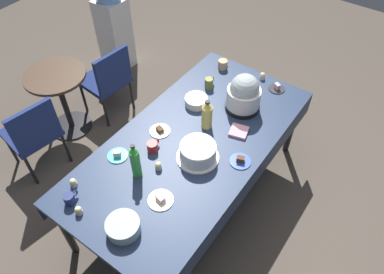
{
  "coord_description": "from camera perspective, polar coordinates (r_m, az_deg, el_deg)",
  "views": [
    {
      "loc": [
        -1.55,
        -1.11,
        2.89
      ],
      "look_at": [
        0.0,
        0.0,
        0.8
      ],
      "focal_mm": 33.92,
      "sensor_mm": 36.0,
      "label": 1
    }
  ],
  "objects": [
    {
      "name": "coffee_mug_olive",
      "position": [
        3.31,
        2.7,
        8.5
      ],
      "size": [
        0.12,
        0.07,
        0.1
      ],
      "color": "olive",
      "rests_on": "potluck_table"
    },
    {
      "name": "dessert_plate_cobalt",
      "position": [
        2.75,
        7.61,
        -3.7
      ],
      "size": [
        0.16,
        0.16,
        0.05
      ],
      "color": "#2D4CB2",
      "rests_on": "potluck_table"
    },
    {
      "name": "paper_napkin_stack",
      "position": [
        2.94,
        7.37,
        0.88
      ],
      "size": [
        0.17,
        0.17,
        0.02
      ],
      "primitive_type": "cube",
      "rotation": [
        0.0,
        0.0,
        0.26
      ],
      "color": "pink",
      "rests_on": "potluck_table"
    },
    {
      "name": "dessert_plate_charcoal",
      "position": [
        3.4,
        13.19,
        7.53
      ],
      "size": [
        0.15,
        0.15,
        0.06
      ],
      "color": "#2D2D33",
      "rests_on": "potluck_table"
    },
    {
      "name": "cupcake_berry",
      "position": [
        2.68,
        -5.32,
        -4.54
      ],
      "size": [
        0.05,
        0.05,
        0.07
      ],
      "color": "beige",
      "rests_on": "potluck_table"
    },
    {
      "name": "dessert_plate_cream",
      "position": [
        2.53,
        -4.96,
        -9.78
      ],
      "size": [
        0.18,
        0.18,
        0.05
      ],
      "color": "beige",
      "rests_on": "potluck_table"
    },
    {
      "name": "water_cooler",
      "position": [
        4.64,
        -12.28,
        16.89
      ],
      "size": [
        0.32,
        0.32,
        1.24
      ],
      "color": "silver",
      "rests_on": "ground"
    },
    {
      "name": "soda_bottle_lime_soda",
      "position": [
        2.57,
        -8.9,
        -3.82
      ],
      "size": [
        0.07,
        0.07,
        0.32
      ],
      "color": "green",
      "rests_on": "potluck_table"
    },
    {
      "name": "cupcake_rose",
      "position": [
        2.57,
        -17.41,
        -10.98
      ],
      "size": [
        0.05,
        0.05,
        0.07
      ],
      "color": "beige",
      "rests_on": "potluck_table"
    },
    {
      "name": "potluck_table",
      "position": [
        2.91,
        -0.0,
        -1.48
      ],
      "size": [
        2.2,
        1.1,
        0.75
      ],
      "color": "navy",
      "rests_on": "ground"
    },
    {
      "name": "maroon_chair_right",
      "position": [
        3.96,
        -13.12,
        9.01
      ],
      "size": [
        0.48,
        0.48,
        0.85
      ],
      "color": "navy",
      "rests_on": "ground"
    },
    {
      "name": "frosted_layer_cake",
      "position": [
        2.7,
        0.93,
        -2.39
      ],
      "size": [
        0.33,
        0.33,
        0.14
      ],
      "color": "silver",
      "rests_on": "potluck_table"
    },
    {
      "name": "soda_bottle_ginger_ale",
      "position": [
        2.89,
        2.44,
        3.43
      ],
      "size": [
        0.09,
        0.09,
        0.28
      ],
      "color": "gold",
      "rests_on": "potluck_table"
    },
    {
      "name": "glass_salad_bowl",
      "position": [
        2.42,
        -10.79,
        -13.68
      ],
      "size": [
        0.22,
        0.22,
        0.09
      ],
      "primitive_type": "cylinder",
      "color": "#B2C6BC",
      "rests_on": "potluck_table"
    },
    {
      "name": "ceramic_snack_bowl",
      "position": [
        3.15,
        0.67,
        5.7
      ],
      "size": [
        0.2,
        0.2,
        0.07
      ],
      "primitive_type": "cylinder",
      "color": "silver",
      "rests_on": "potluck_table"
    },
    {
      "name": "coffee_mug_tan",
      "position": [
        3.55,
        4.87,
        11.34
      ],
      "size": [
        0.13,
        0.09,
        0.09
      ],
      "color": "tan",
      "rests_on": "potluck_table"
    },
    {
      "name": "maroon_chair_left",
      "position": [
        3.59,
        -23.72,
        0.75
      ],
      "size": [
        0.5,
        0.5,
        0.85
      ],
      "color": "navy",
      "rests_on": "ground"
    },
    {
      "name": "dessert_plate_sage",
      "position": [
        2.94,
        -5.07,
        1.01
      ],
      "size": [
        0.17,
        0.17,
        0.04
      ],
      "color": "#8CA87F",
      "rests_on": "potluck_table"
    },
    {
      "name": "slow_cooker",
      "position": [
        3.06,
        8.14,
        6.7
      ],
      "size": [
        0.3,
        0.3,
        0.34
      ],
      "color": "black",
      "rests_on": "potluck_table"
    },
    {
      "name": "round_cafe_table",
      "position": [
        3.91,
        -20.0,
        6.68
      ],
      "size": [
        0.6,
        0.6,
        0.72
      ],
      "color": "#473323",
      "rests_on": "ground"
    },
    {
      "name": "cupcake_cocoa",
      "position": [
        3.48,
        11.02,
        9.4
      ],
      "size": [
        0.05,
        0.05,
        0.07
      ],
      "color": "beige",
      "rests_on": "potluck_table"
    },
    {
      "name": "ground",
      "position": [
        3.46,
        -0.0,
        -8.96
      ],
      "size": [
        9.0,
        9.0,
        0.0
      ],
      "primitive_type": "plane",
      "color": "brown"
    },
    {
      "name": "coffee_mug_navy",
      "position": [
        2.63,
        -18.69,
        -9.16
      ],
      "size": [
        0.11,
        0.08,
        0.08
      ],
      "color": "navy",
      "rests_on": "potluck_table"
    },
    {
      "name": "cupcake_lemon",
      "position": [
        2.71,
        -18.16,
        -6.84
      ],
      "size": [
        0.05,
        0.05,
        0.07
      ],
      "color": "beige",
      "rests_on": "potluck_table"
    },
    {
      "name": "coffee_mug_red",
      "position": [
        2.79,
        -6.21,
        -1.49
      ],
      "size": [
        0.12,
        0.08,
        0.08
      ],
      "color": "#B2231E",
      "rests_on": "potluck_table"
    },
    {
      "name": "dessert_plate_teal",
      "position": [
        2.81,
        -11.63,
        -2.77
      ],
      "size": [
        0.16,
        0.16,
        0.05
      ],
      "color": "teal",
      "rests_on": "potluck_table"
    }
  ]
}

